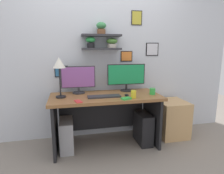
% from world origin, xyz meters
% --- Properties ---
extents(ground_plane, '(8.00, 8.00, 0.00)m').
position_xyz_m(ground_plane, '(0.00, 0.00, 0.00)').
color(ground_plane, gray).
extents(back_wall_assembly, '(4.40, 0.24, 2.70)m').
position_xyz_m(back_wall_assembly, '(0.00, 0.44, 1.36)').
color(back_wall_assembly, silver).
rests_on(back_wall_assembly, ground).
extents(desk, '(1.52, 0.68, 0.75)m').
position_xyz_m(desk, '(0.00, 0.05, 0.54)').
color(desk, brown).
rests_on(desk, ground).
extents(monitor_left, '(0.49, 0.18, 0.39)m').
position_xyz_m(monitor_left, '(-0.36, 0.22, 0.96)').
color(monitor_left, '#2D2D33').
rests_on(monitor_left, desk).
extents(monitor_right, '(0.58, 0.18, 0.41)m').
position_xyz_m(monitor_right, '(0.36, 0.22, 0.98)').
color(monitor_right, black).
rests_on(monitor_right, desk).
extents(keyboard, '(0.44, 0.14, 0.02)m').
position_xyz_m(keyboard, '(-0.04, -0.09, 0.76)').
color(keyboard, '#2D2D33').
rests_on(keyboard, desk).
extents(computer_mouse, '(0.06, 0.09, 0.03)m').
position_xyz_m(computer_mouse, '(0.27, -0.11, 0.77)').
color(computer_mouse, black).
rests_on(computer_mouse, desk).
extents(desk_lamp, '(0.16, 0.16, 0.53)m').
position_xyz_m(desk_lamp, '(-0.60, 0.01, 1.16)').
color(desk_lamp, black).
rests_on(desk_lamp, desk).
extents(cell_phone, '(0.10, 0.15, 0.01)m').
position_xyz_m(cell_phone, '(-0.39, -0.25, 0.76)').
color(cell_phone, red).
rests_on(cell_phone, desk).
extents(coffee_mug, '(0.08, 0.08, 0.09)m').
position_xyz_m(coffee_mug, '(0.65, -0.09, 0.80)').
color(coffee_mug, green).
rests_on(coffee_mug, desk).
extents(pen_cup, '(0.07, 0.07, 0.10)m').
position_xyz_m(pen_cup, '(0.33, -0.22, 0.80)').
color(pen_cup, yellow).
rests_on(pen_cup, desk).
extents(scissors_tray, '(0.14, 0.12, 0.02)m').
position_xyz_m(scissors_tray, '(0.21, -0.27, 0.76)').
color(scissors_tray, green).
rests_on(scissors_tray, desk).
extents(drawer_cabinet, '(0.44, 0.50, 0.57)m').
position_xyz_m(drawer_cabinet, '(1.09, 0.12, 0.28)').
color(drawer_cabinet, tan).
rests_on(drawer_cabinet, ground).
extents(computer_tower_left, '(0.18, 0.40, 0.43)m').
position_xyz_m(computer_tower_left, '(-0.55, 0.01, 0.21)').
color(computer_tower_left, '#99999E').
rests_on(computer_tower_left, ground).
extents(computer_tower_right, '(0.18, 0.40, 0.45)m').
position_xyz_m(computer_tower_right, '(0.56, -0.03, 0.23)').
color(computer_tower_right, black).
rests_on(computer_tower_right, ground).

